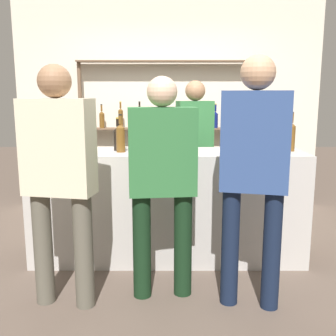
{
  "coord_description": "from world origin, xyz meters",
  "views": [
    {
      "loc": [
        0.0,
        -3.56,
        1.54
      ],
      "look_at": [
        0.0,
        0.0,
        0.87
      ],
      "focal_mm": 42.0,
      "sensor_mm": 36.0,
      "label": 1
    }
  ],
  "objects_px": {
    "counter_bottle_4": "(134,137)",
    "customer_center": "(162,173)",
    "server_behind_counter": "(195,142)",
    "ice_bucket": "(155,140)",
    "customer_left": "(59,170)",
    "counter_bottle_2": "(173,137)",
    "counter_bottle_3": "(118,138)",
    "counter_bottle_1": "(291,136)",
    "counter_bottle_5": "(62,135)",
    "counter_bottle_0": "(121,137)",
    "customer_right": "(254,164)"
  },
  "relations": [
    {
      "from": "counter_bottle_3",
      "to": "customer_right",
      "type": "distance_m",
      "value": 1.43
    },
    {
      "from": "ice_bucket",
      "to": "customer_right",
      "type": "height_order",
      "value": "customer_right"
    },
    {
      "from": "counter_bottle_1",
      "to": "ice_bucket",
      "type": "xyz_separation_m",
      "value": [
        -1.24,
        -0.05,
        -0.03
      ]
    },
    {
      "from": "server_behind_counter",
      "to": "customer_left",
      "type": "height_order",
      "value": "customer_left"
    },
    {
      "from": "counter_bottle_1",
      "to": "customer_left",
      "type": "xyz_separation_m",
      "value": [
        -1.89,
        -0.88,
        -0.15
      ]
    },
    {
      "from": "counter_bottle_2",
      "to": "server_behind_counter",
      "type": "xyz_separation_m",
      "value": [
        0.26,
        0.93,
        -0.16
      ]
    },
    {
      "from": "counter_bottle_0",
      "to": "ice_bucket",
      "type": "height_order",
      "value": "counter_bottle_0"
    },
    {
      "from": "counter_bottle_1",
      "to": "counter_bottle_5",
      "type": "xyz_separation_m",
      "value": [
        -2.12,
        0.1,
        0.0
      ]
    },
    {
      "from": "ice_bucket",
      "to": "customer_left",
      "type": "xyz_separation_m",
      "value": [
        -0.65,
        -0.83,
        -0.12
      ]
    },
    {
      "from": "counter_bottle_3",
      "to": "ice_bucket",
      "type": "height_order",
      "value": "counter_bottle_3"
    },
    {
      "from": "counter_bottle_3",
      "to": "counter_bottle_5",
      "type": "distance_m",
      "value": 0.53
    },
    {
      "from": "counter_bottle_3",
      "to": "customer_center",
      "type": "height_order",
      "value": "customer_center"
    },
    {
      "from": "counter_bottle_5",
      "to": "counter_bottle_2",
      "type": "bearing_deg",
      "value": -13.05
    },
    {
      "from": "counter_bottle_2",
      "to": "ice_bucket",
      "type": "bearing_deg",
      "value": 150.54
    },
    {
      "from": "counter_bottle_3",
      "to": "ice_bucket",
      "type": "xyz_separation_m",
      "value": [
        0.35,
        -0.09,
        -0.01
      ]
    },
    {
      "from": "counter_bottle_5",
      "to": "customer_left",
      "type": "xyz_separation_m",
      "value": [
        0.23,
        -0.98,
        -0.15
      ]
    },
    {
      "from": "counter_bottle_5",
      "to": "customer_right",
      "type": "distance_m",
      "value": 1.89
    },
    {
      "from": "counter_bottle_2",
      "to": "counter_bottle_5",
      "type": "relative_size",
      "value": 1.03
    },
    {
      "from": "counter_bottle_2",
      "to": "customer_left",
      "type": "distance_m",
      "value": 1.11
    },
    {
      "from": "counter_bottle_2",
      "to": "server_behind_counter",
      "type": "relative_size",
      "value": 0.22
    },
    {
      "from": "counter_bottle_1",
      "to": "counter_bottle_4",
      "type": "xyz_separation_m",
      "value": [
        -1.44,
        0.01,
        -0.01
      ]
    },
    {
      "from": "server_behind_counter",
      "to": "counter_bottle_1",
      "type": "bearing_deg",
      "value": 31.01
    },
    {
      "from": "customer_left",
      "to": "counter_bottle_4",
      "type": "bearing_deg",
      "value": -15.96
    },
    {
      "from": "counter_bottle_1",
      "to": "server_behind_counter",
      "type": "distance_m",
      "value": 1.16
    },
    {
      "from": "counter_bottle_0",
      "to": "counter_bottle_5",
      "type": "distance_m",
      "value": 0.59
    },
    {
      "from": "counter_bottle_1",
      "to": "server_behind_counter",
      "type": "xyz_separation_m",
      "value": [
        -0.83,
        0.79,
        -0.15
      ]
    },
    {
      "from": "counter_bottle_3",
      "to": "customer_left",
      "type": "distance_m",
      "value": 0.98
    },
    {
      "from": "customer_left",
      "to": "customer_center",
      "type": "xyz_separation_m",
      "value": [
        0.72,
        0.13,
        -0.05
      ]
    },
    {
      "from": "server_behind_counter",
      "to": "customer_right",
      "type": "bearing_deg",
      "value": -5.38
    },
    {
      "from": "customer_left",
      "to": "customer_right",
      "type": "bearing_deg",
      "value": -80.08
    },
    {
      "from": "ice_bucket",
      "to": "server_behind_counter",
      "type": "relative_size",
      "value": 0.13
    },
    {
      "from": "customer_center",
      "to": "customer_left",
      "type": "bearing_deg",
      "value": 94.14
    },
    {
      "from": "counter_bottle_4",
      "to": "server_behind_counter",
      "type": "height_order",
      "value": "server_behind_counter"
    },
    {
      "from": "counter_bottle_2",
      "to": "server_behind_counter",
      "type": "distance_m",
      "value": 0.98
    },
    {
      "from": "counter_bottle_3",
      "to": "customer_center",
      "type": "relative_size",
      "value": 0.18
    },
    {
      "from": "customer_center",
      "to": "counter_bottle_0",
      "type": "bearing_deg",
      "value": 22.97
    },
    {
      "from": "counter_bottle_3",
      "to": "server_behind_counter",
      "type": "height_order",
      "value": "server_behind_counter"
    },
    {
      "from": "counter_bottle_1",
      "to": "ice_bucket",
      "type": "distance_m",
      "value": 1.24
    },
    {
      "from": "counter_bottle_1",
      "to": "counter_bottle_2",
      "type": "height_order",
      "value": "counter_bottle_2"
    },
    {
      "from": "counter_bottle_3",
      "to": "customer_left",
      "type": "bearing_deg",
      "value": -108.02
    },
    {
      "from": "customer_right",
      "to": "customer_center",
      "type": "bearing_deg",
      "value": 89.75
    },
    {
      "from": "counter_bottle_1",
      "to": "counter_bottle_5",
      "type": "bearing_deg",
      "value": 177.29
    },
    {
      "from": "server_behind_counter",
      "to": "customer_center",
      "type": "relative_size",
      "value": 1.01
    },
    {
      "from": "ice_bucket",
      "to": "server_behind_counter",
      "type": "bearing_deg",
      "value": 63.89
    },
    {
      "from": "counter_bottle_3",
      "to": "counter_bottle_2",
      "type": "bearing_deg",
      "value": -19.81
    },
    {
      "from": "server_behind_counter",
      "to": "customer_right",
      "type": "relative_size",
      "value": 0.94
    },
    {
      "from": "counter_bottle_3",
      "to": "counter_bottle_5",
      "type": "relative_size",
      "value": 0.85
    },
    {
      "from": "counter_bottle_0",
      "to": "customer_right",
      "type": "xyz_separation_m",
      "value": [
        1.03,
        -0.84,
        -0.1
      ]
    },
    {
      "from": "counter_bottle_0",
      "to": "customer_right",
      "type": "relative_size",
      "value": 0.19
    },
    {
      "from": "counter_bottle_4",
      "to": "customer_center",
      "type": "distance_m",
      "value": 0.83
    }
  ]
}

